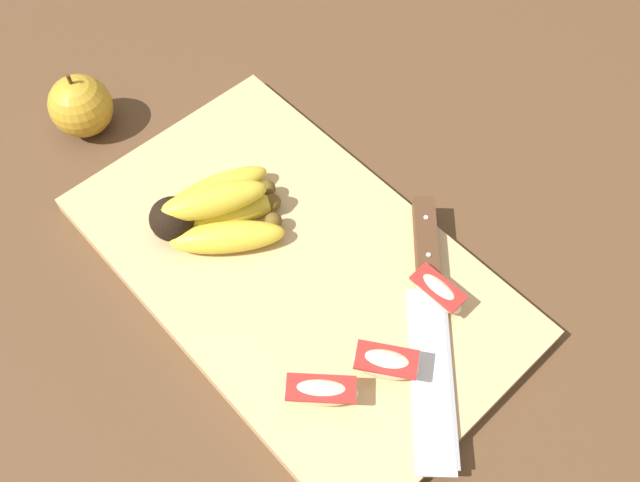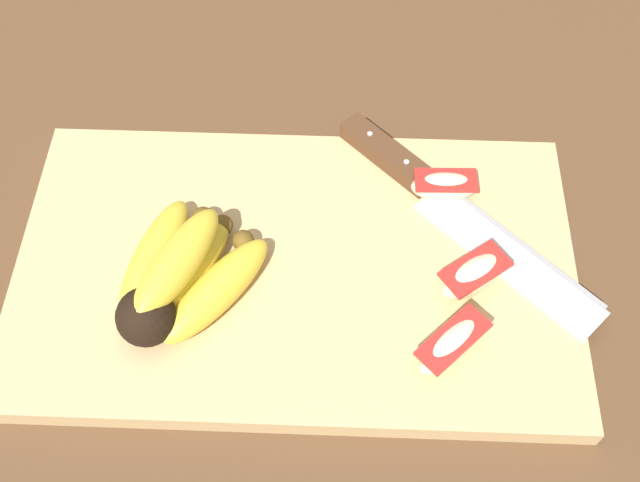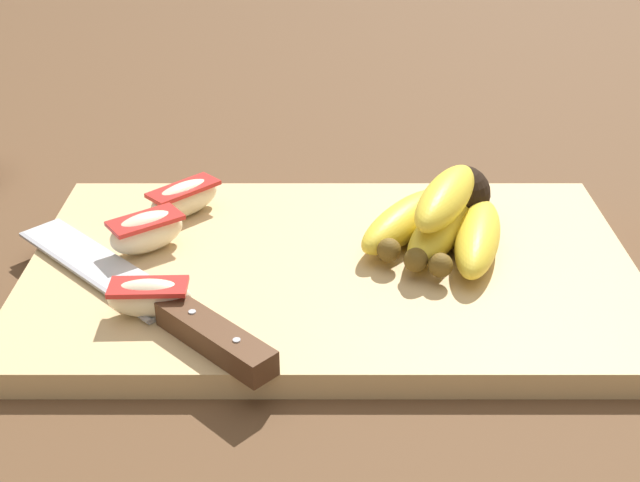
% 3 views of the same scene
% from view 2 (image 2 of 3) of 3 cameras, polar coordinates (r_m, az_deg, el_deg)
% --- Properties ---
extents(ground_plane, '(6.00, 6.00, 0.00)m').
position_cam_2_polar(ground_plane, '(0.66, -0.48, -1.81)').
color(ground_plane, brown).
extents(cutting_board, '(0.47, 0.28, 0.02)m').
position_cam_2_polar(cutting_board, '(0.65, -1.82, -2.12)').
color(cutting_board, tan).
rests_on(cutting_board, ground_plane).
extents(banana_bunch, '(0.13, 0.15, 0.06)m').
position_cam_2_polar(banana_bunch, '(0.62, -10.47, -2.67)').
color(banana_bunch, black).
rests_on(banana_bunch, cutting_board).
extents(chefs_knife, '(0.22, 0.22, 0.02)m').
position_cam_2_polar(chefs_knife, '(0.68, 7.96, 4.01)').
color(chefs_knife, silver).
rests_on(chefs_knife, cutting_board).
extents(apple_wedge_near, '(0.07, 0.06, 0.03)m').
position_cam_2_polar(apple_wedge_near, '(0.63, 11.35, -2.51)').
color(apple_wedge_near, beige).
rests_on(apple_wedge_near, cutting_board).
extents(apple_wedge_middle, '(0.06, 0.06, 0.03)m').
position_cam_2_polar(apple_wedge_middle, '(0.60, 9.78, -7.57)').
color(apple_wedge_middle, beige).
rests_on(apple_wedge_middle, cutting_board).
extents(apple_wedge_far, '(0.06, 0.03, 0.03)m').
position_cam_2_polar(apple_wedge_far, '(0.68, 9.25, 4.06)').
color(apple_wedge_far, beige).
rests_on(apple_wedge_far, cutting_board).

